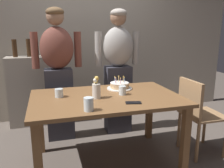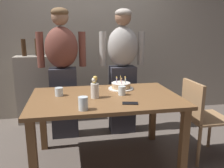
# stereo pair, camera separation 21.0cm
# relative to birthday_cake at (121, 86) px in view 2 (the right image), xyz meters

# --- Properties ---
(ground_plane) EXTENTS (10.00, 10.00, 0.00)m
(ground_plane) POSITION_rel_birthday_cake_xyz_m (-0.22, -0.25, -0.77)
(ground_plane) COLOR #564C44
(back_wall) EXTENTS (5.20, 0.10, 2.60)m
(back_wall) POSITION_rel_birthday_cake_xyz_m (-0.22, 1.30, 0.53)
(back_wall) COLOR #9E9384
(back_wall) RESTS_ON ground_plane
(dining_table) EXTENTS (1.50, 0.96, 0.74)m
(dining_table) POSITION_rel_birthday_cake_xyz_m (-0.22, -0.25, -0.13)
(dining_table) COLOR brown
(dining_table) RESTS_ON ground_plane
(birthday_cake) EXTENTS (0.29, 0.29, 0.14)m
(birthday_cake) POSITION_rel_birthday_cake_xyz_m (0.00, 0.00, 0.00)
(birthday_cake) COLOR white
(birthday_cake) RESTS_ON dining_table
(water_glass_near) EXTENTS (0.08, 0.08, 0.12)m
(water_glass_near) POSITION_rel_birthday_cake_xyz_m (-0.47, -0.62, 0.02)
(water_glass_near) COLOR silver
(water_glass_near) RESTS_ON dining_table
(water_glass_far) EXTENTS (0.08, 0.08, 0.09)m
(water_glass_far) POSITION_rel_birthday_cake_xyz_m (-0.68, -0.15, 0.01)
(water_glass_far) COLOR silver
(water_glass_far) RESTS_ON dining_table
(water_glass_side) EXTENTS (0.08, 0.08, 0.09)m
(water_glass_side) POSITION_rel_birthday_cake_xyz_m (-0.04, -0.24, 0.01)
(water_glass_side) COLOR silver
(water_glass_side) RESTS_ON dining_table
(cell_phone) EXTENTS (0.16, 0.10, 0.01)m
(cell_phone) POSITION_rel_birthday_cake_xyz_m (-0.04, -0.54, -0.03)
(cell_phone) COLOR black
(cell_phone) RESTS_ON dining_table
(flower_vase) EXTENTS (0.08, 0.08, 0.22)m
(flower_vase) POSITION_rel_birthday_cake_xyz_m (-0.33, -0.29, 0.07)
(flower_vase) COLOR silver
(flower_vase) RESTS_ON dining_table
(person_man_bearded) EXTENTS (0.61, 0.27, 1.66)m
(person_man_bearded) POSITION_rel_birthday_cake_xyz_m (-0.65, 0.49, 0.10)
(person_man_bearded) COLOR #33333D
(person_man_bearded) RESTS_ON ground_plane
(person_woman_cardigan) EXTENTS (0.61, 0.27, 1.66)m
(person_woman_cardigan) POSITION_rel_birthday_cake_xyz_m (0.13, 0.49, 0.10)
(person_woman_cardigan) COLOR #33333D
(person_woman_cardigan) RESTS_ON ground_plane
(dining_chair) EXTENTS (0.42, 0.42, 0.87)m
(dining_chair) POSITION_rel_birthday_cake_xyz_m (0.79, -0.35, -0.26)
(dining_chair) COLOR #A37A51
(dining_chair) RESTS_ON ground_plane
(shelf_cabinet) EXTENTS (0.68, 0.30, 1.27)m
(shelf_cabinet) POSITION_rel_birthday_cake_xyz_m (-1.01, 1.08, -0.25)
(shelf_cabinet) COLOR #9E9384
(shelf_cabinet) RESTS_ON ground_plane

